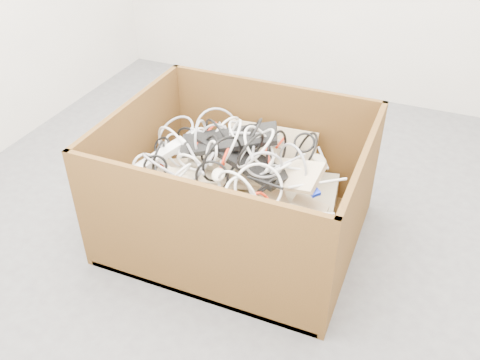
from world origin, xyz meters
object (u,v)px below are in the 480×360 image
at_px(power_strip_left, 160,156).
at_px(vga_plug, 314,192).
at_px(power_strip_right, 185,206).
at_px(cardboard_box, 236,206).

relative_size(power_strip_left, vga_plug, 5.96).
distance_m(power_strip_right, vga_plug, 0.55).
bearing_deg(power_strip_right, vga_plug, 32.88).
xyz_separation_m(cardboard_box, vga_plug, (0.36, -0.00, 0.19)).
xyz_separation_m(cardboard_box, power_strip_right, (-0.12, -0.27, 0.16)).
height_order(cardboard_box, power_strip_left, cardboard_box).
xyz_separation_m(cardboard_box, power_strip_left, (-0.36, -0.03, 0.21)).
bearing_deg(vga_plug, power_strip_right, -108.87).
relative_size(power_strip_left, power_strip_right, 1.01).
xyz_separation_m(power_strip_right, vga_plug, (0.48, 0.26, 0.03)).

